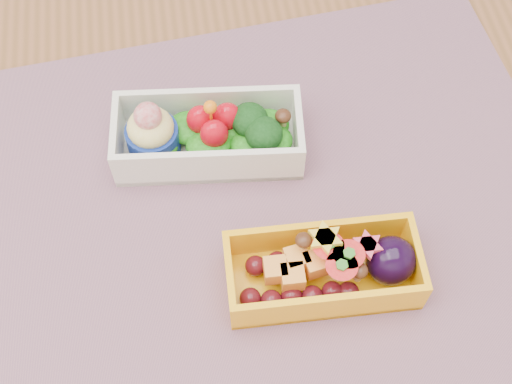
{
  "coord_description": "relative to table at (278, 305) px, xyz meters",
  "views": [
    {
      "loc": [
        -0.05,
        -0.23,
        1.26
      ],
      "look_at": [
        -0.01,
        0.04,
        0.79
      ],
      "focal_mm": 48.49,
      "sensor_mm": 36.0,
      "label": 1
    }
  ],
  "objects": [
    {
      "name": "table",
      "position": [
        0.0,
        0.0,
        0.0
      ],
      "size": [
        1.2,
        0.8,
        0.75
      ],
      "color": "brown",
      "rests_on": "ground"
    },
    {
      "name": "placemat",
      "position": [
        -0.02,
        0.04,
        0.1
      ],
      "size": [
        0.59,
        0.47,
        0.0
      ],
      "primitive_type": "cube",
      "rotation": [
        0.0,
        0.0,
        0.09
      ],
      "color": "#895E65",
      "rests_on": "table"
    },
    {
      "name": "bento_white",
      "position": [
        -0.05,
        0.11,
        0.12
      ],
      "size": [
        0.17,
        0.09,
        0.07
      ],
      "rotation": [
        0.0,
        0.0,
        -0.1
      ],
      "color": "white",
      "rests_on": "placemat"
    },
    {
      "name": "bento_yellow",
      "position": [
        0.03,
        -0.02,
        0.12
      ],
      "size": [
        0.15,
        0.07,
        0.05
      ],
      "rotation": [
        0.0,
        0.0,
        -0.03
      ],
      "color": "#FFAE0D",
      "rests_on": "placemat"
    }
  ]
}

